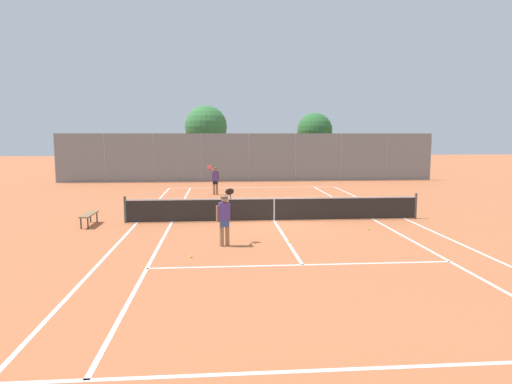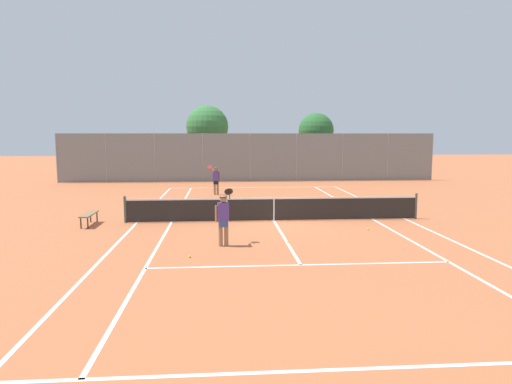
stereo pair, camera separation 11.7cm
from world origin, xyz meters
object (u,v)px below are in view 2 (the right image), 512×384
tennis_net (274,208)px  loose_tennis_ball_1 (368,229)px  loose_tennis_ball_4 (288,242)px  courtside_bench (89,215)px  loose_tennis_ball_0 (284,212)px  loose_tennis_ball_2 (340,194)px  loose_tennis_ball_3 (190,257)px  player_far_left (216,179)px  tree_behind_left (206,128)px  tree_behind_right (315,132)px  player_near_side (223,217)px

tennis_net → loose_tennis_ball_1: bearing=-32.9°
loose_tennis_ball_4 → courtside_bench: bearing=154.9°
loose_tennis_ball_1 → loose_tennis_ball_0: bearing=121.7°
loose_tennis_ball_2 → courtside_bench: 14.65m
loose_tennis_ball_0 → loose_tennis_ball_3: size_ratio=1.00×
player_far_left → loose_tennis_ball_1: size_ratio=26.88×
loose_tennis_ball_1 → courtside_bench: size_ratio=0.04×
tree_behind_left → loose_tennis_ball_1: bearing=-72.9°
tennis_net → tree_behind_right: tree_behind_right is taller
tennis_net → player_far_left: size_ratio=6.76×
loose_tennis_ball_1 → tree_behind_right: 22.17m
courtside_bench → loose_tennis_ball_4: bearing=-25.1°
courtside_bench → tree_behind_right: tree_behind_right is taller
player_near_side → player_far_left: (-0.39, 12.40, 0.00)m
player_far_left → loose_tennis_ball_4: (2.48, -12.12, -0.89)m
loose_tennis_ball_2 → loose_tennis_ball_3: 15.46m
loose_tennis_ball_0 → tree_behind_right: 18.67m
loose_tennis_ball_1 → tree_behind_left: size_ratio=0.01×
courtside_bench → loose_tennis_ball_0: bearing=16.9°
player_far_left → courtside_bench: player_far_left is taller
tennis_net → loose_tennis_ball_0: bearing=70.6°
loose_tennis_ball_1 → loose_tennis_ball_3: same height
loose_tennis_ball_0 → loose_tennis_ball_3: 8.33m
loose_tennis_ball_0 → loose_tennis_ball_4: (-0.68, -5.82, 0.00)m
tennis_net → player_far_left: 8.67m
courtside_bench → tennis_net: bearing=3.2°
loose_tennis_ball_1 → tree_behind_left: bearing=107.1°
courtside_bench → tree_behind_right: 24.05m
loose_tennis_ball_0 → courtside_bench: bearing=-163.1°
tennis_net → player_far_left: bearing=106.4°
loose_tennis_ball_2 → tennis_net: bearing=-121.5°
player_near_side → tree_behind_left: 23.58m
loose_tennis_ball_1 → loose_tennis_ball_4: bearing=-152.0°
tennis_net → loose_tennis_ball_2: 9.25m
loose_tennis_ball_2 → tree_behind_left: 14.55m
tree_behind_left → loose_tennis_ball_3: bearing=-89.3°
player_far_left → loose_tennis_ball_0: (3.16, -6.30, -0.89)m
loose_tennis_ball_2 → loose_tennis_ball_4: 12.64m
loose_tennis_ball_4 → tree_behind_left: bearing=98.3°
player_far_left → tree_behind_left: (-0.87, 10.95, 3.09)m
loose_tennis_ball_1 → player_near_side: bearing=-159.4°
player_far_left → loose_tennis_ball_3: size_ratio=26.88×
tennis_net → tree_behind_right: size_ratio=2.27×
tennis_net → loose_tennis_ball_2: size_ratio=181.82×
loose_tennis_ball_2 → loose_tennis_ball_3: bearing=-120.6°
loose_tennis_ball_4 → tree_behind_left: tree_behind_left is taller
player_far_left → tree_behind_left: tree_behind_left is taller
player_near_side → courtside_bench: 6.38m
loose_tennis_ball_1 → tree_behind_left: 22.69m
loose_tennis_ball_2 → loose_tennis_ball_3: (-7.87, -13.31, 0.00)m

